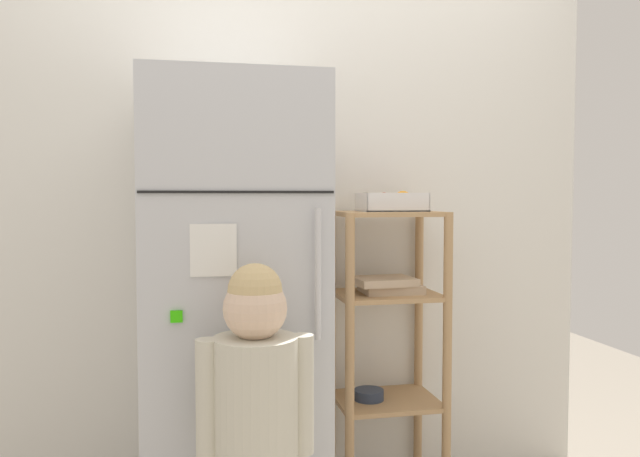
% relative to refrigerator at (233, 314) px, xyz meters
% --- Properties ---
extents(kitchen_wall_back, '(2.62, 0.03, 2.17)m').
position_rel_refrigerator_xyz_m(kitchen_wall_back, '(0.29, 0.35, 0.25)').
color(kitchen_wall_back, silver).
rests_on(kitchen_wall_back, ground).
extents(refrigerator, '(0.62, 0.68, 1.67)m').
position_rel_refrigerator_xyz_m(refrigerator, '(0.00, 0.00, 0.00)').
color(refrigerator, silver).
rests_on(refrigerator, ground).
extents(child_standing, '(0.35, 0.26, 1.07)m').
position_rel_refrigerator_xyz_m(child_standing, '(0.03, -0.47, -0.19)').
color(child_standing, '#5B5752').
rests_on(child_standing, ground).
extents(pantry_shelf_unit, '(0.43, 0.35, 1.20)m').
position_rel_refrigerator_xyz_m(pantry_shelf_unit, '(0.63, 0.15, -0.09)').
color(pantry_shelf_unit, tan).
rests_on(pantry_shelf_unit, ground).
extents(fruit_bin, '(0.26, 0.18, 0.08)m').
position_rel_refrigerator_xyz_m(fruit_bin, '(0.66, 0.14, 0.40)').
color(fruit_bin, white).
rests_on(fruit_bin, pantry_shelf_unit).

